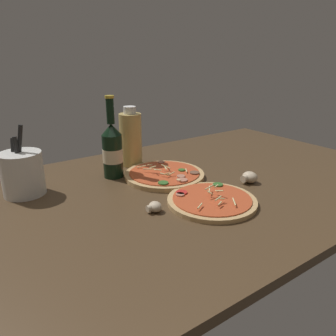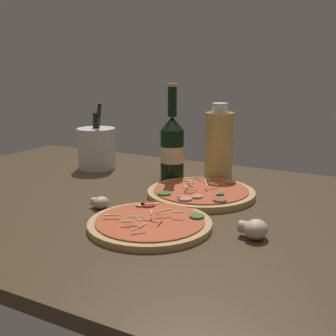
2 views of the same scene
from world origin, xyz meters
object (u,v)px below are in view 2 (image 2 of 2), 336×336
object	(u,v)px
pizza_far	(201,193)
utensil_crock	(97,148)
mushroom_right	(100,202)
pizza_near	(150,223)
mushroom_left	(255,229)
beer_bottle	(172,147)
oil_bottle	(220,145)

from	to	relation	value
pizza_far	utensil_crock	bearing A→B (deg)	163.31
pizza_far	mushroom_right	world-z (taller)	pizza_far
pizza_near	pizza_far	size ratio (longest dim) A/B	0.93
pizza_far	mushroom_left	world-z (taller)	pizza_far
beer_bottle	oil_bottle	bearing A→B (deg)	33.83
oil_bottle	pizza_far	bearing A→B (deg)	-82.39
oil_bottle	utensil_crock	size ratio (longest dim) A/B	1.05
beer_bottle	oil_bottle	size ratio (longest dim) A/B	1.25
pizza_near	oil_bottle	xyz separation A→B (cm)	(-1.85, 41.24, 9.03)
mushroom_left	mushroom_right	size ratio (longest dim) A/B	1.31
pizza_far	utensil_crock	size ratio (longest dim) A/B	1.29
beer_bottle	utensil_crock	size ratio (longest dim) A/B	1.31
beer_bottle	oil_bottle	world-z (taller)	beer_bottle
pizza_far	beer_bottle	xyz separation A→B (cm)	(-13.38, 10.33, 8.43)
beer_bottle	pizza_far	bearing A→B (deg)	-37.69
pizza_near	utensil_crock	distance (cm)	54.24
pizza_near	pizza_far	world-z (taller)	pizza_near
pizza_far	utensil_crock	distance (cm)	43.04
mushroom_left	mushroom_right	bearing A→B (deg)	179.50
oil_bottle	utensil_crock	world-z (taller)	oil_bottle
utensil_crock	pizza_near	bearing A→B (deg)	-41.56
beer_bottle	pizza_near	bearing A→B (deg)	-69.20
pizza_near	mushroom_right	bearing A→B (deg)	163.57
beer_bottle	oil_bottle	xyz separation A→B (cm)	(11.01, 7.38, 0.47)
utensil_crock	beer_bottle	bearing A→B (deg)	-4.00
pizza_near	mushroom_left	size ratio (longest dim) A/B	4.58
beer_bottle	oil_bottle	distance (cm)	13.26
mushroom_left	utensil_crock	world-z (taller)	utensil_crock
pizza_near	mushroom_left	distance (cm)	20.20
pizza_far	beer_bottle	size ratio (longest dim) A/B	0.99
pizza_near	mushroom_left	xyz separation A→B (cm)	(19.71, 4.29, 1.03)
pizza_far	mushroom_right	xyz separation A→B (cm)	(-16.12, -18.93, 0.48)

